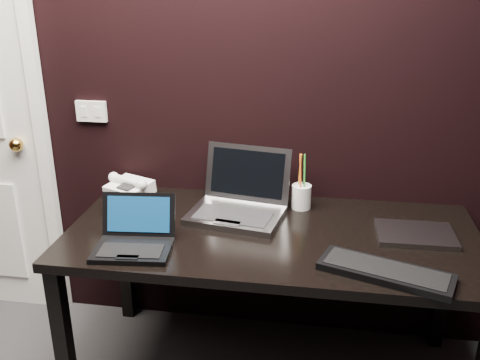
% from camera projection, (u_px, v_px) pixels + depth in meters
% --- Properties ---
extents(wall_back, '(4.00, 0.00, 4.00)m').
position_uv_depth(wall_back, '(218.00, 77.00, 2.42)').
color(wall_back, black).
rests_on(wall_back, ground).
extents(wall_switch, '(0.15, 0.02, 0.10)m').
position_uv_depth(wall_switch, '(91.00, 111.00, 2.57)').
color(wall_switch, silver).
rests_on(wall_switch, wall_back).
extents(desk, '(1.70, 0.80, 0.74)m').
position_uv_depth(desk, '(272.00, 248.00, 2.24)').
color(desk, black).
rests_on(desk, ground).
extents(netbook, '(0.32, 0.29, 0.19)m').
position_uv_depth(netbook, '(134.00, 239.00, 2.07)').
color(netbook, black).
rests_on(netbook, desk).
extents(silver_laptop, '(0.45, 0.42, 0.27)m').
position_uv_depth(silver_laptop, '(239.00, 203.00, 2.36)').
color(silver_laptop, gray).
rests_on(silver_laptop, desk).
extents(ext_keyboard, '(0.49, 0.30, 0.03)m').
position_uv_depth(ext_keyboard, '(386.00, 272.00, 1.89)').
color(ext_keyboard, black).
rests_on(ext_keyboard, desk).
extents(closed_laptop, '(0.31, 0.23, 0.02)m').
position_uv_depth(closed_laptop, '(415.00, 234.00, 2.17)').
color(closed_laptop, gray).
rests_on(closed_laptop, desk).
extents(desk_phone, '(0.24, 0.23, 0.11)m').
position_uv_depth(desk_phone, '(129.00, 187.00, 2.56)').
color(desk_phone, white).
rests_on(desk_phone, desk).
extents(mobile_phone, '(0.06, 0.06, 0.10)m').
position_uv_depth(mobile_phone, '(110.00, 206.00, 2.37)').
color(mobile_phone, black).
rests_on(mobile_phone, desk).
extents(pen_cup, '(0.10, 0.10, 0.26)m').
position_uv_depth(pen_cup, '(301.00, 196.00, 2.42)').
color(pen_cup, silver).
rests_on(pen_cup, desk).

